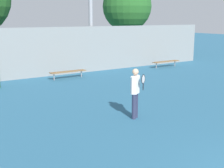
# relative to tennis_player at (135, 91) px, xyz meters

# --- Properties ---
(tennis_player) EXTENTS (0.52, 0.50, 1.71)m
(tennis_player) POSITION_rel_tennis_player_xyz_m (0.00, 0.00, 0.00)
(tennis_player) COLOR #282D47
(tennis_player) RESTS_ON ground_plane
(bench_courtside_far) EXTENTS (2.18, 0.40, 0.42)m
(bench_courtside_far) POSITION_rel_tennis_player_xyz_m (8.66, 7.70, -0.58)
(bench_courtside_far) COLOR brown
(bench_courtside_far) RESTS_ON ground_plane
(bench_adjacent_court) EXTENTS (2.12, 0.40, 0.42)m
(bench_adjacent_court) POSITION_rel_tennis_player_xyz_m (1.21, 7.70, -0.58)
(bench_adjacent_court) COLOR brown
(bench_adjacent_court) RESTS_ON ground_plane
(back_fence) EXTENTS (26.33, 0.06, 2.84)m
(back_fence) POSITION_rel_tennis_player_xyz_m (-0.27, 9.04, 0.45)
(back_fence) COLOR gray
(back_fence) RESTS_ON ground_plane
(tree_green_broad) EXTENTS (4.56, 4.56, 6.67)m
(tree_green_broad) POSITION_rel_tennis_player_xyz_m (11.49, 16.11, 3.40)
(tree_green_broad) COLOR brown
(tree_green_broad) RESTS_ON ground_plane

